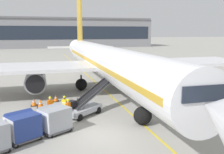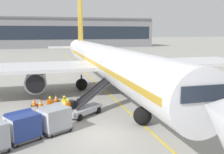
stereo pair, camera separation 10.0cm
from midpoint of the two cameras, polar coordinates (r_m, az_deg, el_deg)
The scene contains 13 objects.
ground_plane at distance 17.92m, azimuth -2.09°, elevation -12.98°, with size 600.00×600.00×0.00m, color #9E9B93.
parked_airplane at distance 30.40m, azimuth -1.55°, elevation 3.60°, with size 36.60×46.30×15.48m.
belt_loader at distance 22.11m, azimuth -6.00°, elevation -6.24°, with size 5.03×4.33×2.72m.
baggage_cart_lead at distance 18.63m, azimuth -12.62°, elevation -9.02°, with size 2.75×2.39×1.91m.
baggage_cart_second at distance 17.81m, azimuth -19.25°, elevation -10.26°, with size 2.75×2.39×1.91m.
ground_crew_by_loader at distance 21.98m, azimuth -13.49°, elevation -6.10°, with size 0.54×0.36×1.74m.
ground_crew_by_carts at distance 20.90m, azimuth -9.66°, elevation -6.81°, with size 0.44×0.44×1.74m.
ground_crew_marshaller at distance 21.94m, azimuth -10.42°, elevation -6.02°, with size 0.47×0.42×1.74m.
safety_cone_engine_keepout at distance 24.87m, azimuth -15.51°, elevation -5.78°, with size 0.69×0.69×0.78m.
safety_cone_wingtip at distance 25.73m, azimuth -16.89°, elevation -5.41°, with size 0.62×0.62×0.70m.
safety_cone_nose_mark at distance 26.73m, azimuth -12.31°, elevation -4.67°, with size 0.58×0.58×0.66m.
apron_guidance_line_lead_in at distance 30.15m, azimuth -1.11°, elevation -3.38°, with size 0.20×110.00×0.01m.
terminal_building at distance 121.63m, azimuth -16.25°, elevation 9.47°, with size 104.62×17.47×13.29m.
Camera 2 is at (-3.78, -16.06, 7.01)m, focal length 40.92 mm.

